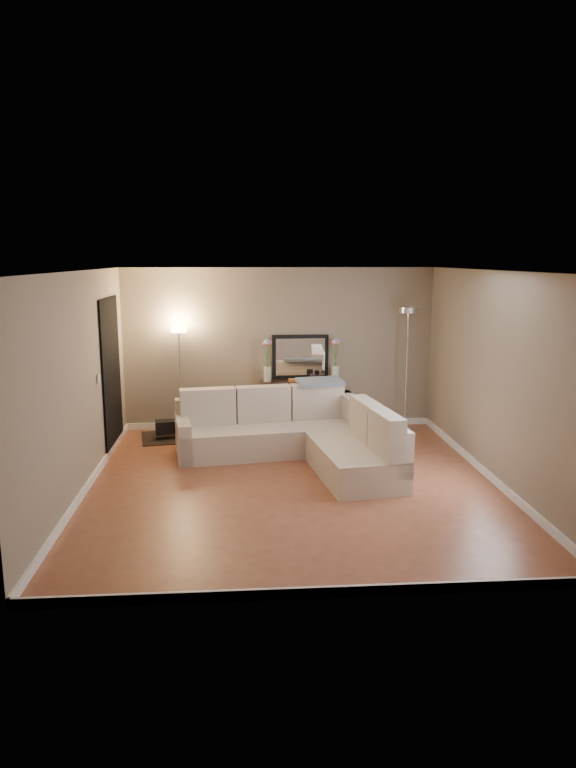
{
  "coord_description": "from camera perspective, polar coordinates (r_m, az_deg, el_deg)",
  "views": [
    {
      "loc": [
        -0.62,
        -7.53,
        2.75
      ],
      "look_at": [
        0.0,
        0.8,
        1.1
      ],
      "focal_mm": 30.0,
      "sensor_mm": 36.0,
      "label": 1
    }
  ],
  "objects": [
    {
      "name": "baseboard_left",
      "position": [
        8.22,
        -17.32,
        -8.54
      ],
      "size": [
        0.03,
        5.5,
        0.1
      ],
      "primitive_type": "cube",
      "color": "white",
      "rests_on": "ground"
    },
    {
      "name": "sectional_sofa",
      "position": [
        8.89,
        1.02,
        -4.54
      ],
      "size": [
        2.96,
        2.62,
        0.93
      ],
      "color": "beige",
      "rests_on": "floor"
    },
    {
      "name": "floor_lamp_lit",
      "position": [
        10.25,
        -9.61,
        2.24
      ],
      "size": [
        0.27,
        0.27,
        1.68
      ],
      "color": "silver",
      "rests_on": "floor"
    },
    {
      "name": "wall_front",
      "position": [
        5.03,
        3.01,
        -5.6
      ],
      "size": [
        5.0,
        0.02,
        2.6
      ],
      "primitive_type": "cube",
      "color": "gray",
      "rests_on": "ground"
    },
    {
      "name": "wall_left",
      "position": [
        7.9,
        -18.02,
        0.04
      ],
      "size": [
        0.02,
        5.5,
        2.6
      ],
      "primitive_type": "cube",
      "color": "gray",
      "rests_on": "ground"
    },
    {
      "name": "switch_plate",
      "position": [
        8.73,
        -16.49,
        0.47
      ],
      "size": [
        0.02,
        0.08,
        0.12
      ],
      "primitive_type": "cube",
      "color": "white",
      "rests_on": "ground"
    },
    {
      "name": "floor_lamp_unlit",
      "position": [
        10.33,
        10.57,
        3.51
      ],
      "size": [
        0.32,
        0.32,
        1.99
      ],
      "color": "silver",
      "rests_on": "floor"
    },
    {
      "name": "baseboard_front",
      "position": [
        5.54,
        2.84,
        -18.01
      ],
      "size": [
        5.0,
        0.03,
        0.1
      ],
      "primitive_type": "cube",
      "color": "white",
      "rests_on": "ground"
    },
    {
      "name": "wall_back",
      "position": [
        10.41,
        -0.8,
        3.16
      ],
      "size": [
        5.0,
        0.02,
        2.6
      ],
      "primitive_type": "cube",
      "color": "gray",
      "rests_on": "ground"
    },
    {
      "name": "wall_right",
      "position": [
        8.28,
        18.02,
        0.54
      ],
      "size": [
        0.02,
        5.5,
        2.6
      ],
      "primitive_type": "cube",
      "color": "gray",
      "rests_on": "ground"
    },
    {
      "name": "flower_vase_right",
      "position": [
        10.35,
        4.23,
        1.91
      ],
      "size": [
        0.15,
        0.12,
        0.68
      ],
      "color": "silver",
      "rests_on": "console_table"
    },
    {
      "name": "flower_vase_left",
      "position": [
        10.22,
        -1.85,
        1.82
      ],
      "size": [
        0.15,
        0.12,
        0.68
      ],
      "color": "silver",
      "rests_on": "console_table"
    },
    {
      "name": "black_bag",
      "position": [
        10.05,
        -10.8,
        -3.77
      ],
      "size": [
        0.34,
        0.27,
        0.2
      ],
      "primitive_type": "cube",
      "rotation": [
        0.0,
        0.0,
        0.17
      ],
      "color": "black",
      "rests_on": "charcoal_rug"
    },
    {
      "name": "charcoal_rug",
      "position": [
        10.18,
        -9.76,
        -4.62
      ],
      "size": [
        1.22,
        1.0,
        0.01
      ],
      "primitive_type": "cube",
      "rotation": [
        0.0,
        0.0,
        0.17
      ],
      "color": "black",
      "rests_on": "floor"
    },
    {
      "name": "leaning_mirror",
      "position": [
        10.43,
        1.1,
        2.44
      ],
      "size": [
        0.92,
        0.07,
        0.72
      ],
      "color": "black",
      "rests_on": "console_table"
    },
    {
      "name": "table_decor",
      "position": [
        10.28,
        1.21,
        0.42
      ],
      "size": [
        0.55,
        0.12,
        0.13
      ],
      "color": "orange",
      "rests_on": "console_table"
    },
    {
      "name": "ceiling",
      "position": [
        7.56,
        0.45,
        10.07
      ],
      "size": [
        5.0,
        5.5,
        0.01
      ],
      "primitive_type": "cube",
      "color": "white",
      "rests_on": "ground"
    },
    {
      "name": "throw_blanket",
      "position": [
        9.47,
        2.86,
        0.22
      ],
      "size": [
        0.73,
        0.51,
        0.09
      ],
      "primitive_type": "cube",
      "rotation": [
        0.1,
        0.0,
        0.19
      ],
      "color": "slate",
      "rests_on": "sectional_sofa"
    },
    {
      "name": "baseboard_right",
      "position": [
        8.58,
        17.36,
        -7.69
      ],
      "size": [
        0.03,
        5.5,
        0.1
      ],
      "primitive_type": "cube",
      "color": "white",
      "rests_on": "ground"
    },
    {
      "name": "baseboard_back",
      "position": [
        10.63,
        -0.77,
        -3.54
      ],
      "size": [
        5.0,
        0.03,
        0.1
      ],
      "primitive_type": "cube",
      "color": "white",
      "rests_on": "ground"
    },
    {
      "name": "console_table",
      "position": [
        10.39,
        0.75,
        -1.62
      ],
      "size": [
        1.31,
        0.38,
        0.8
      ],
      "color": "black",
      "rests_on": "floor"
    },
    {
      "name": "floor",
      "position": [
        8.04,
        0.43,
        -8.86
      ],
      "size": [
        5.0,
        5.5,
        0.01
      ],
      "primitive_type": "cube",
      "color": "brown",
      "rests_on": "ground"
    },
    {
      "name": "doorway",
      "position": [
        9.56,
        -15.4,
        0.83
      ],
      "size": [
        0.02,
        1.2,
        2.2
      ],
      "primitive_type": "cube",
      "color": "black",
      "rests_on": "ground"
    }
  ]
}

